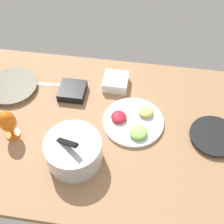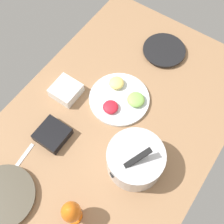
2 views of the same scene
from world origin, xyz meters
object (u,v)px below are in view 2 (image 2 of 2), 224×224
fruit_platter (120,98)px  square_bowl_black (52,134)px  hurricane_glass_orange (71,212)px  mixing_bowl (135,159)px  dinner_plate_right (4,197)px  square_bowl_white (66,90)px  dinner_plate_left (164,51)px

fruit_platter → square_bowl_black: (36.52, -15.71, 1.07)cm
hurricane_glass_orange → square_bowl_black: size_ratio=1.22×
mixing_bowl → square_bowl_black: mixing_bowl is taller
dinner_plate_right → mixing_bowl: (-46.33, 40.06, 5.96)cm
mixing_bowl → square_bowl_white: (-12.36, -51.21, -4.04)cm
dinner_plate_left → square_bowl_black: bearing=-13.7°
dinner_plate_right → square_bowl_white: 59.77cm
dinner_plate_right → fruit_platter: (-72.02, 14.67, 0.14)cm
dinner_plate_left → square_bowl_white: (54.37, -29.04, 2.08)cm
dinner_plate_right → square_bowl_white: bearing=-169.3°
dinner_plate_right → square_bowl_white: square_bowl_white is taller
dinner_plate_left → mixing_bowl: mixing_bowl is taller
mixing_bowl → fruit_platter: (-25.70, -25.39, -5.82)cm
dinner_plate_left → dinner_plate_right: size_ratio=0.85×
hurricane_glass_orange → square_bowl_white: hurricane_glass_orange is taller
fruit_platter → square_bowl_black: fruit_platter is taller
dinner_plate_right → mixing_bowl: 61.54cm
hurricane_glass_orange → square_bowl_black: bearing=-126.8°
square_bowl_black → mixing_bowl: bearing=104.8°
hurricane_glass_orange → mixing_bowl: bearing=165.2°
hurricane_glass_orange → square_bowl_white: (-47.03, -42.03, -6.94)cm
dinner_plate_right → dinner_plate_left: bearing=171.0°
fruit_platter → square_bowl_white: bearing=-62.7°
hurricane_glass_orange → square_bowl_white: size_ratio=1.28×
dinner_plate_left → hurricane_glass_orange: (101.40, 12.99, 9.03)cm
fruit_platter → mixing_bowl: bearing=44.7°
dinner_plate_right → square_bowl_black: (-35.50, -1.03, 1.21)cm
dinner_plate_right → square_bowl_black: square_bowl_black is taller
mixing_bowl → square_bowl_black: bearing=-75.2°
hurricane_glass_orange → square_bowl_black: 40.57cm
dinner_plate_left → hurricane_glass_orange: hurricane_glass_orange is taller
mixing_bowl → square_bowl_white: 52.83cm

